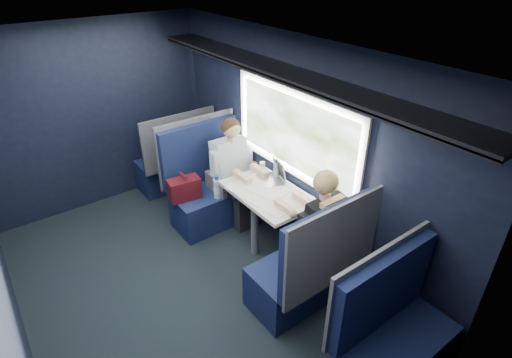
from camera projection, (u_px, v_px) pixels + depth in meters
ground at (185, 287)px, 4.04m from camera, size 2.80×4.20×0.01m
room_shell at (171, 156)px, 3.30m from camera, size 3.00×4.40×2.40m
table at (266, 199)px, 4.23m from camera, size 0.62×1.00×0.74m
seat_bay_near at (209, 189)px, 4.85m from camera, size 1.07×0.62×1.26m
seat_bay_far at (308, 270)px, 3.65m from camera, size 1.04×0.62×1.26m
seat_row_front at (176, 161)px, 5.51m from camera, size 1.04×0.51×1.16m
seat_row_back at (392, 339)px, 3.02m from camera, size 1.04×0.51×1.16m
man at (235, 167)px, 4.72m from camera, size 0.53×0.56×1.32m
woman at (318, 224)px, 3.74m from camera, size 0.53×0.56×1.32m
papers at (269, 192)px, 4.19m from camera, size 0.64×0.85×0.01m
laptop at (274, 174)px, 4.39m from camera, size 0.32×0.37×0.24m
bottle_small at (276, 169)px, 4.44m from camera, size 0.06×0.06×0.22m
cup at (262, 165)px, 4.62m from camera, size 0.06×0.06×0.08m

